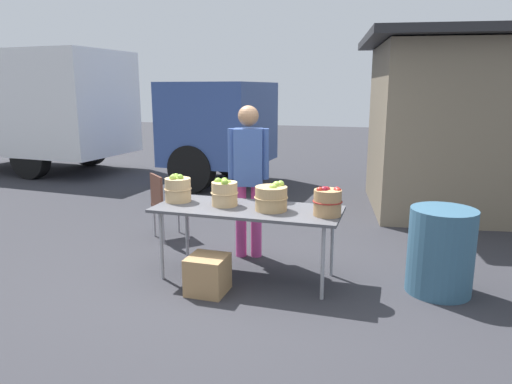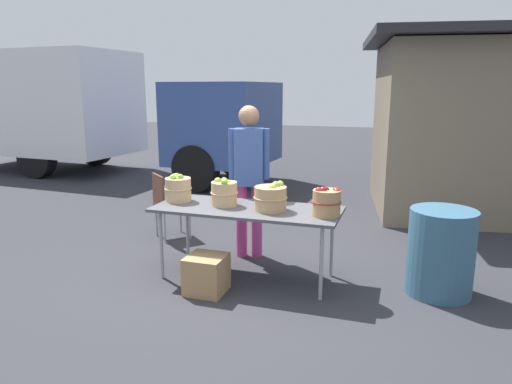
{
  "view_description": "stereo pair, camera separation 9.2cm",
  "coord_description": "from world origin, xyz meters",
  "px_view_note": "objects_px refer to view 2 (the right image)",
  "views": [
    {
      "loc": [
        1.44,
        -4.38,
        1.94
      ],
      "look_at": [
        0.0,
        0.3,
        0.85
      ],
      "focal_mm": 32.88,
      "sensor_mm": 36.0,
      "label": 1
    },
    {
      "loc": [
        1.52,
        -4.35,
        1.94
      ],
      "look_at": [
        0.0,
        0.3,
        0.85
      ],
      "focal_mm": 32.88,
      "sensor_mm": 36.0,
      "label": 2
    }
  ],
  "objects_px": {
    "vendor_adult": "(249,170)",
    "box_truck": "(81,108)",
    "apple_basket_green_2": "(271,198)",
    "apple_basket_red_0": "(327,202)",
    "market_table": "(247,212)",
    "produce_crate": "(207,274)",
    "apple_basket_green_0": "(178,188)",
    "trash_barrel": "(441,252)",
    "apple_basket_green_1": "(224,192)",
    "folding_chair": "(167,201)"
  },
  "relations": [
    {
      "from": "market_table",
      "to": "folding_chair",
      "type": "bearing_deg",
      "value": 147.43
    },
    {
      "from": "vendor_adult",
      "to": "apple_basket_green_0",
      "type": "bearing_deg",
      "value": 28.4
    },
    {
      "from": "apple_basket_green_1",
      "to": "produce_crate",
      "type": "relative_size",
      "value": 0.81
    },
    {
      "from": "folding_chair",
      "to": "trash_barrel",
      "type": "bearing_deg",
      "value": -149.72
    },
    {
      "from": "trash_barrel",
      "to": "apple_basket_green_2",
      "type": "bearing_deg",
      "value": -172.15
    },
    {
      "from": "apple_basket_green_2",
      "to": "apple_basket_red_0",
      "type": "xyz_separation_m",
      "value": [
        0.56,
        -0.03,
        0.01
      ]
    },
    {
      "from": "box_truck",
      "to": "produce_crate",
      "type": "bearing_deg",
      "value": -40.68
    },
    {
      "from": "apple_basket_green_1",
      "to": "box_truck",
      "type": "xyz_separation_m",
      "value": [
        -5.41,
        4.72,
        0.6
      ]
    },
    {
      "from": "vendor_adult",
      "to": "folding_chair",
      "type": "xyz_separation_m",
      "value": [
        -1.23,
        0.3,
        -0.52
      ]
    },
    {
      "from": "trash_barrel",
      "to": "apple_basket_green_1",
      "type": "bearing_deg",
      "value": -175.17
    },
    {
      "from": "box_truck",
      "to": "folding_chair",
      "type": "height_order",
      "value": "box_truck"
    },
    {
      "from": "box_truck",
      "to": "folding_chair",
      "type": "distance_m",
      "value": 5.81
    },
    {
      "from": "apple_basket_green_2",
      "to": "vendor_adult",
      "type": "bearing_deg",
      "value": 125.12
    },
    {
      "from": "folding_chair",
      "to": "produce_crate",
      "type": "distance_m",
      "value": 1.83
    },
    {
      "from": "apple_basket_red_0",
      "to": "trash_barrel",
      "type": "bearing_deg",
      "value": 13.52
    },
    {
      "from": "apple_basket_green_1",
      "to": "folding_chair",
      "type": "height_order",
      "value": "apple_basket_green_1"
    },
    {
      "from": "folding_chair",
      "to": "produce_crate",
      "type": "relative_size",
      "value": 2.36
    },
    {
      "from": "apple_basket_green_0",
      "to": "vendor_adult",
      "type": "xyz_separation_m",
      "value": [
        0.61,
        0.56,
        0.14
      ]
    },
    {
      "from": "apple_basket_green_1",
      "to": "folding_chair",
      "type": "bearing_deg",
      "value": 142.74
    },
    {
      "from": "box_truck",
      "to": "trash_barrel",
      "type": "xyz_separation_m",
      "value": [
        7.55,
        -4.54,
        -1.07
      ]
    },
    {
      "from": "box_truck",
      "to": "vendor_adult",
      "type": "bearing_deg",
      "value": -33.81
    },
    {
      "from": "apple_basket_green_0",
      "to": "apple_basket_green_2",
      "type": "bearing_deg",
      "value": -3.66
    },
    {
      "from": "apple_basket_green_2",
      "to": "folding_chair",
      "type": "relative_size",
      "value": 0.39
    },
    {
      "from": "apple_basket_green_0",
      "to": "apple_basket_green_1",
      "type": "distance_m",
      "value": 0.54
    },
    {
      "from": "apple_basket_green_1",
      "to": "vendor_adult",
      "type": "bearing_deg",
      "value": 83.06
    },
    {
      "from": "apple_basket_green_0",
      "to": "vendor_adult",
      "type": "relative_size",
      "value": 0.17
    },
    {
      "from": "market_table",
      "to": "apple_basket_red_0",
      "type": "distance_m",
      "value": 0.84
    },
    {
      "from": "market_table",
      "to": "vendor_adult",
      "type": "height_order",
      "value": "vendor_adult"
    },
    {
      "from": "apple_basket_red_0",
      "to": "folding_chair",
      "type": "distance_m",
      "value": 2.46
    },
    {
      "from": "apple_basket_red_0",
      "to": "folding_chair",
      "type": "xyz_separation_m",
      "value": [
        -2.24,
        0.96,
        -0.38
      ]
    },
    {
      "from": "market_table",
      "to": "produce_crate",
      "type": "relative_size",
      "value": 5.21
    },
    {
      "from": "vendor_adult",
      "to": "trash_barrel",
      "type": "distance_m",
      "value": 2.19
    },
    {
      "from": "apple_basket_green_0",
      "to": "trash_barrel",
      "type": "xyz_separation_m",
      "value": [
        2.68,
        0.16,
        -0.48
      ]
    },
    {
      "from": "trash_barrel",
      "to": "produce_crate",
      "type": "xyz_separation_m",
      "value": [
        -2.13,
        -0.67,
        -0.23
      ]
    },
    {
      "from": "vendor_adult",
      "to": "box_truck",
      "type": "xyz_separation_m",
      "value": [
        -5.48,
        4.14,
        0.46
      ]
    },
    {
      "from": "apple_basket_red_0",
      "to": "vendor_adult",
      "type": "height_order",
      "value": "vendor_adult"
    },
    {
      "from": "apple_basket_green_1",
      "to": "box_truck",
      "type": "distance_m",
      "value": 7.21
    },
    {
      "from": "vendor_adult",
      "to": "apple_basket_green_2",
      "type": "bearing_deg",
      "value": 111.08
    },
    {
      "from": "market_table",
      "to": "apple_basket_green_0",
      "type": "distance_m",
      "value": 0.82
    },
    {
      "from": "market_table",
      "to": "vendor_adult",
      "type": "xyz_separation_m",
      "value": [
        -0.18,
        0.61,
        0.33
      ]
    },
    {
      "from": "market_table",
      "to": "trash_barrel",
      "type": "relative_size",
      "value": 2.29
    },
    {
      "from": "market_table",
      "to": "box_truck",
      "type": "xyz_separation_m",
      "value": [
        -5.67,
        4.74,
        0.78
      ]
    },
    {
      "from": "market_table",
      "to": "apple_basket_green_1",
      "type": "bearing_deg",
      "value": 175.37
    },
    {
      "from": "market_table",
      "to": "trash_barrel",
      "type": "height_order",
      "value": "trash_barrel"
    },
    {
      "from": "apple_basket_green_0",
      "to": "apple_basket_red_0",
      "type": "xyz_separation_m",
      "value": [
        1.62,
        -0.1,
        -0.01
      ]
    },
    {
      "from": "apple_basket_green_0",
      "to": "trash_barrel",
      "type": "relative_size",
      "value": 0.36
    },
    {
      "from": "apple_basket_green_2",
      "to": "produce_crate",
      "type": "bearing_deg",
      "value": -138.71
    },
    {
      "from": "market_table",
      "to": "produce_crate",
      "type": "height_order",
      "value": "market_table"
    },
    {
      "from": "apple_basket_green_2",
      "to": "produce_crate",
      "type": "relative_size",
      "value": 0.93
    },
    {
      "from": "apple_basket_green_2",
      "to": "folding_chair",
      "type": "bearing_deg",
      "value": 151.03
    }
  ]
}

